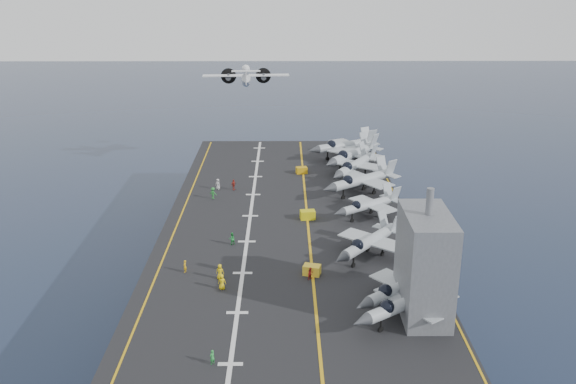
{
  "coord_description": "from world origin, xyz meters",
  "views": [
    {
      "loc": [
        -0.6,
        -94.32,
        47.74
      ],
      "look_at": [
        0.0,
        4.0,
        13.0
      ],
      "focal_mm": 40.0,
      "sensor_mm": 36.0,
      "label": 1
    }
  ],
  "objects_px": {
    "tow_cart_a": "(312,270)",
    "transport_plane": "(246,80)",
    "fighter_jet_0": "(407,302)",
    "island_superstructure": "(426,252)"
  },
  "relations": [
    {
      "from": "island_superstructure",
      "to": "transport_plane",
      "type": "bearing_deg",
      "value": 105.75
    },
    {
      "from": "island_superstructure",
      "to": "transport_plane",
      "type": "height_order",
      "value": "island_superstructure"
    },
    {
      "from": "tow_cart_a",
      "to": "fighter_jet_0",
      "type": "bearing_deg",
      "value": -48.87
    },
    {
      "from": "fighter_jet_0",
      "to": "transport_plane",
      "type": "xyz_separation_m",
      "value": [
        -22.49,
        89.08,
        9.43
      ]
    },
    {
      "from": "tow_cart_a",
      "to": "transport_plane",
      "type": "relative_size",
      "value": 0.12
    },
    {
      "from": "tow_cart_a",
      "to": "transport_plane",
      "type": "height_order",
      "value": "transport_plane"
    },
    {
      "from": "transport_plane",
      "to": "fighter_jet_0",
      "type": "bearing_deg",
      "value": -75.83
    },
    {
      "from": "island_superstructure",
      "to": "tow_cart_a",
      "type": "relative_size",
      "value": 6.12
    },
    {
      "from": "tow_cart_a",
      "to": "transport_plane",
      "type": "bearing_deg",
      "value": 99.14
    },
    {
      "from": "tow_cart_a",
      "to": "island_superstructure",
      "type": "bearing_deg",
      "value": -38.4
    }
  ]
}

